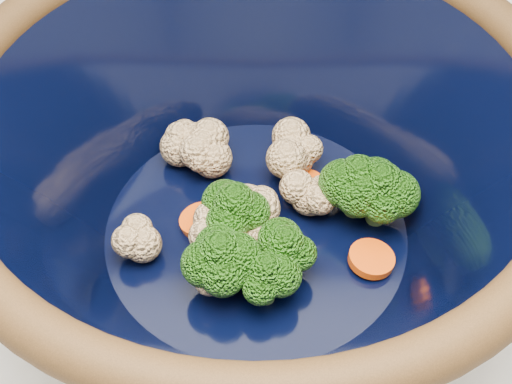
% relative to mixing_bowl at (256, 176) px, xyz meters
% --- Properties ---
extents(mixing_bowl, '(0.46, 0.46, 0.17)m').
position_rel_mixing_bowl_xyz_m(mixing_bowl, '(0.00, 0.00, 0.00)').
color(mixing_bowl, black).
rests_on(mixing_bowl, counter).
extents(vegetable_pile, '(0.20, 0.16, 0.06)m').
position_rel_mixing_bowl_xyz_m(vegetable_pile, '(0.01, -0.00, -0.03)').
color(vegetable_pile, '#608442').
rests_on(vegetable_pile, mixing_bowl).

